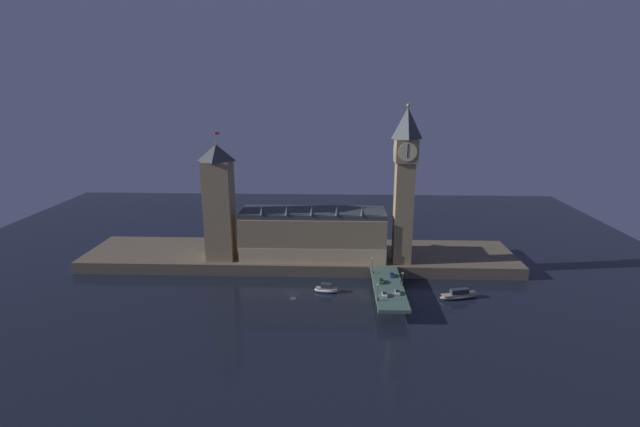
{
  "coord_description": "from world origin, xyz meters",
  "views": [
    {
      "loc": [
        19.02,
        -188.58,
        87.47
      ],
      "look_at": [
        11.33,
        20.0,
        31.34
      ],
      "focal_mm": 26.0,
      "sensor_mm": 36.0,
      "label": 1
    }
  ],
  "objects_px": {
    "clock_tower": "(405,181)",
    "pedestrian_near_rail": "(379,299)",
    "street_lamp_near": "(378,290)",
    "street_lamp_far": "(372,263)",
    "victoria_tower": "(219,203)",
    "car_southbound_lead": "(397,292)",
    "pedestrian_far_rail": "(373,272)",
    "boat_downstream": "(459,295)",
    "boat_upstream": "(326,289)",
    "street_lamp_mid": "(403,277)",
    "car_northbound_lead": "(381,281)",
    "pedestrian_mid_walk": "(401,281)",
    "car_northbound_trail": "(384,294)",
    "car_southbound_trail": "(392,275)"
  },
  "relations": [
    {
      "from": "pedestrian_near_rail",
      "to": "car_northbound_trail",
      "type": "bearing_deg",
      "value": 58.59
    },
    {
      "from": "pedestrian_mid_walk",
      "to": "boat_downstream",
      "type": "xyz_separation_m",
      "value": [
        25.31,
        -0.17,
        -5.87
      ]
    },
    {
      "from": "pedestrian_mid_walk",
      "to": "clock_tower",
      "type": "bearing_deg",
      "value": 82.37
    },
    {
      "from": "street_lamp_far",
      "to": "boat_upstream",
      "type": "distance_m",
      "value": 24.23
    },
    {
      "from": "pedestrian_near_rail",
      "to": "boat_downstream",
      "type": "bearing_deg",
      "value": 25.66
    },
    {
      "from": "victoria_tower",
      "to": "boat_upstream",
      "type": "xyz_separation_m",
      "value": [
        52.91,
        -26.56,
        -32.71
      ]
    },
    {
      "from": "boat_upstream",
      "to": "boat_downstream",
      "type": "relative_size",
      "value": 0.61
    },
    {
      "from": "victoria_tower",
      "to": "car_southbound_trail",
      "type": "bearing_deg",
      "value": -15.55
    },
    {
      "from": "car_northbound_trail",
      "to": "pedestrian_mid_walk",
      "type": "distance_m",
      "value": 15.49
    },
    {
      "from": "victoria_tower",
      "to": "car_northbound_trail",
      "type": "height_order",
      "value": "victoria_tower"
    },
    {
      "from": "pedestrian_near_rail",
      "to": "pedestrian_mid_walk",
      "type": "relative_size",
      "value": 1.03
    },
    {
      "from": "car_southbound_trail",
      "to": "street_lamp_mid",
      "type": "bearing_deg",
      "value": -72.74
    },
    {
      "from": "street_lamp_near",
      "to": "street_lamp_far",
      "type": "bearing_deg",
      "value": 90.0
    },
    {
      "from": "clock_tower",
      "to": "street_lamp_mid",
      "type": "distance_m",
      "value": 46.99
    },
    {
      "from": "victoria_tower",
      "to": "street_lamp_far",
      "type": "xyz_separation_m",
      "value": [
        73.66,
        -18.32,
        -23.28
      ]
    },
    {
      "from": "car_northbound_trail",
      "to": "clock_tower",
      "type": "bearing_deg",
      "value": 73.81
    },
    {
      "from": "car_southbound_lead",
      "to": "pedestrian_far_rail",
      "type": "relative_size",
      "value": 2.58
    },
    {
      "from": "street_lamp_far",
      "to": "boat_downstream",
      "type": "relative_size",
      "value": 0.38
    },
    {
      "from": "car_northbound_lead",
      "to": "victoria_tower",
      "type": "bearing_deg",
      "value": 158.59
    },
    {
      "from": "street_lamp_near",
      "to": "boat_upstream",
      "type": "xyz_separation_m",
      "value": [
        -20.75,
        21.2,
        -9.52
      ]
    },
    {
      "from": "car_southbound_lead",
      "to": "street_lamp_mid",
      "type": "xyz_separation_m",
      "value": [
        3.15,
        8.2,
        3.19
      ]
    },
    {
      "from": "pedestrian_mid_walk",
      "to": "car_southbound_trail",
      "type": "bearing_deg",
      "value": 109.54
    },
    {
      "from": "street_lamp_mid",
      "to": "boat_upstream",
      "type": "xyz_separation_m",
      "value": [
        -32.54,
        6.48,
        -8.91
      ]
    },
    {
      "from": "car_southbound_lead",
      "to": "street_lamp_mid",
      "type": "height_order",
      "value": "street_lamp_mid"
    },
    {
      "from": "street_lamp_far",
      "to": "car_southbound_lead",
      "type": "bearing_deg",
      "value": -69.33
    },
    {
      "from": "pedestrian_mid_walk",
      "to": "street_lamp_mid",
      "type": "xyz_separation_m",
      "value": [
        0.4,
        -2.39,
        2.94
      ]
    },
    {
      "from": "car_southbound_trail",
      "to": "street_lamp_near",
      "type": "bearing_deg",
      "value": -109.18
    },
    {
      "from": "car_northbound_lead",
      "to": "pedestrian_mid_walk",
      "type": "xyz_separation_m",
      "value": [
        8.25,
        -0.53,
        0.17
      ]
    },
    {
      "from": "pedestrian_near_rail",
      "to": "street_lamp_far",
      "type": "relative_size",
      "value": 0.25
    },
    {
      "from": "car_southbound_trail",
      "to": "pedestrian_near_rail",
      "type": "height_order",
      "value": "pedestrian_near_rail"
    },
    {
      "from": "car_northbound_lead",
      "to": "pedestrian_far_rail",
      "type": "height_order",
      "value": "pedestrian_far_rail"
    },
    {
      "from": "car_northbound_lead",
      "to": "boat_upstream",
      "type": "distance_m",
      "value": 24.85
    },
    {
      "from": "street_lamp_mid",
      "to": "street_lamp_far",
      "type": "relative_size",
      "value": 0.88
    },
    {
      "from": "boat_downstream",
      "to": "car_southbound_trail",
      "type": "bearing_deg",
      "value": 164.25
    },
    {
      "from": "pedestrian_near_rail",
      "to": "street_lamp_near",
      "type": "height_order",
      "value": "street_lamp_near"
    },
    {
      "from": "victoria_tower",
      "to": "pedestrian_far_rail",
      "type": "bearing_deg",
      "value": -15.32
    },
    {
      "from": "street_lamp_mid",
      "to": "boat_downstream",
      "type": "relative_size",
      "value": 0.34
    },
    {
      "from": "clock_tower",
      "to": "pedestrian_near_rail",
      "type": "height_order",
      "value": "clock_tower"
    },
    {
      "from": "boat_upstream",
      "to": "car_northbound_trail",
      "type": "bearing_deg",
      "value": -35.74
    },
    {
      "from": "victoria_tower",
      "to": "pedestrian_near_rail",
      "type": "distance_m",
      "value": 92.34
    },
    {
      "from": "street_lamp_far",
      "to": "pedestrian_far_rail",
      "type": "bearing_deg",
      "value": -78.47
    },
    {
      "from": "pedestrian_near_rail",
      "to": "street_lamp_far",
      "type": "bearing_deg",
      "value": 90.77
    },
    {
      "from": "victoria_tower",
      "to": "street_lamp_near",
      "type": "bearing_deg",
      "value": -32.96
    },
    {
      "from": "clock_tower",
      "to": "car_northbound_lead",
      "type": "bearing_deg",
      "value": -113.38
    },
    {
      "from": "victoria_tower",
      "to": "pedestrian_mid_walk",
      "type": "height_order",
      "value": "victoria_tower"
    },
    {
      "from": "pedestrian_far_rail",
      "to": "street_lamp_far",
      "type": "bearing_deg",
      "value": 101.53
    },
    {
      "from": "car_northbound_trail",
      "to": "street_lamp_near",
      "type": "distance_m",
      "value": 6.31
    },
    {
      "from": "car_northbound_trail",
      "to": "boat_upstream",
      "type": "bearing_deg",
      "value": 144.26
    },
    {
      "from": "clock_tower",
      "to": "car_northbound_lead",
      "type": "height_order",
      "value": "clock_tower"
    },
    {
      "from": "pedestrian_mid_walk",
      "to": "street_lamp_far",
      "type": "xyz_separation_m",
      "value": [
        -11.4,
        12.33,
        3.47
      ]
    }
  ]
}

